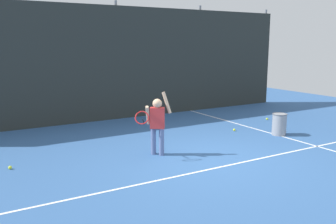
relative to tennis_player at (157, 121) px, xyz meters
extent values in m
plane|color=#335B93|center=(0.81, -0.73, -0.73)|extent=(20.00, 20.00, 0.00)
cube|color=white|center=(0.81, -1.30, -0.72)|extent=(9.00, 0.05, 0.00)
cube|color=white|center=(3.50, 0.27, -0.72)|extent=(0.05, 9.00, 0.00)
cube|color=#282D2B|center=(0.81, 3.95, 1.00)|extent=(12.66, 0.08, 3.44)
cylinder|color=slate|center=(-2.28, 4.01, 1.07)|extent=(0.09, 0.09, 3.59)
cylinder|color=slate|center=(0.81, 4.01, 1.07)|extent=(0.09, 0.09, 3.59)
cylinder|color=slate|center=(3.90, 4.01, 1.07)|extent=(0.09, 0.09, 3.59)
cylinder|color=slate|center=(6.99, 4.01, 1.07)|extent=(0.09, 0.09, 3.59)
cylinder|color=slate|center=(-0.04, 0.08, -0.44)|extent=(0.11, 0.11, 0.58)
cylinder|color=slate|center=(0.08, -0.07, -0.44)|extent=(0.11, 0.11, 0.58)
cube|color=red|center=(0.02, 0.01, 0.07)|extent=(0.34, 0.31, 0.44)
sphere|color=tan|center=(0.02, 0.01, 0.38)|extent=(0.20, 0.20, 0.20)
cylinder|color=tan|center=(0.19, -0.08, 0.39)|extent=(0.21, 0.17, 0.46)
cylinder|color=tan|center=(-0.17, 0.07, 0.14)|extent=(0.22, 0.28, 0.43)
cylinder|color=black|center=(-0.31, 0.01, 0.03)|extent=(0.16, 0.21, 0.15)
torus|color=red|center=(-0.43, -0.17, 0.16)|extent=(0.33, 0.29, 0.26)
cylinder|color=gray|center=(3.55, -0.09, -0.45)|extent=(0.36, 0.36, 0.55)
torus|color=#595B60|center=(3.55, -0.09, -0.18)|extent=(0.38, 0.38, 0.02)
sphere|color=#CCE033|center=(4.66, 1.41, -0.69)|extent=(0.07, 0.07, 0.07)
sphere|color=#CCE033|center=(-2.82, 0.61, -0.69)|extent=(0.07, 0.07, 0.07)
sphere|color=#CCE033|center=(2.83, 0.81, -0.69)|extent=(0.07, 0.07, 0.07)
camera|label=1|loc=(-3.59, -6.57, 1.62)|focal=39.12mm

